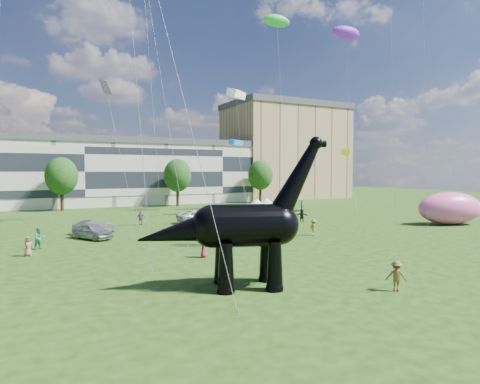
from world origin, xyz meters
name	(u,v)px	position (x,y,z in m)	size (l,w,h in m)	color
ground	(323,278)	(0.00, 0.00, 0.00)	(220.00, 220.00, 0.00)	#16330C
terrace_row	(82,174)	(-8.00, 62.00, 6.00)	(78.00, 11.00, 12.00)	beige
apartment_block	(285,154)	(40.00, 65.00, 11.00)	(28.00, 18.00, 22.00)	tan
tree_mid_left	(61,173)	(-12.00, 53.00, 6.29)	(5.20, 5.20, 9.44)	#382314
tree_mid_right	(177,173)	(8.00, 53.00, 6.29)	(5.20, 5.20, 9.44)	#382314
tree_far_right	(260,173)	(26.00, 53.00, 6.29)	(5.20, 5.20, 9.44)	#382314
dinosaur_sculpture	(239,228)	(-5.55, 0.56, 3.38)	(10.86, 4.89, 8.95)	black
car_silver	(92,231)	(-11.02, 21.43, 0.77)	(1.83, 4.55, 1.55)	#A7A6AB
car_grey	(95,226)	(-10.25, 25.20, 0.73)	(1.54, 4.42, 1.46)	slate
car_white	(200,216)	(2.87, 28.22, 0.82)	(2.71, 5.87, 1.63)	silver
car_dark	(240,219)	(6.72, 24.49, 0.66)	(1.86, 4.58, 1.33)	#595960
gazebo_near	(257,204)	(12.65, 30.83, 1.83)	(4.72, 4.72, 2.61)	white
gazebo_far	(267,203)	(15.41, 32.67, 1.78)	(4.81, 4.81, 2.54)	silver
inflatable_pink	(450,208)	(29.73, 12.55, 2.02)	(8.10, 4.05, 4.05)	pink
visitors	(200,231)	(-1.75, 16.38, 0.85)	(54.94, 40.87, 1.88)	#332998
kites	(256,16)	(12.28, 30.60, 28.37)	(60.90, 45.97, 29.32)	#FB103F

